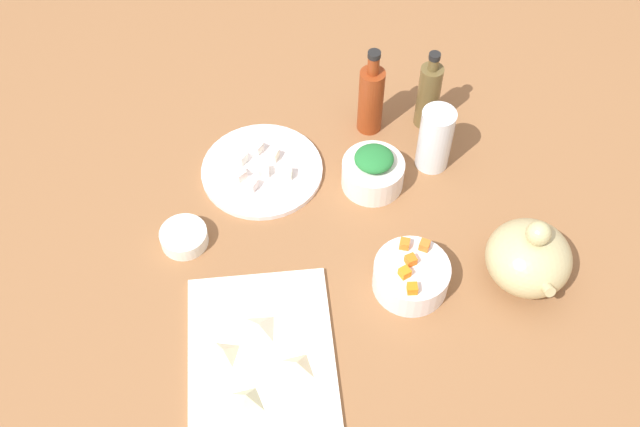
% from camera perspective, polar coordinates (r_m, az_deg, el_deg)
% --- Properties ---
extents(tabletop, '(1.90, 1.90, 0.03)m').
position_cam_1_polar(tabletop, '(1.49, 0.00, -1.49)').
color(tabletop, '#8D5E39').
rests_on(tabletop, ground).
extents(cutting_board, '(0.34, 0.29, 0.01)m').
position_cam_1_polar(cutting_board, '(1.34, -4.52, -10.55)').
color(cutting_board, white).
rests_on(cutting_board, tabletop).
extents(plate_tofu, '(0.25, 0.25, 0.01)m').
position_cam_1_polar(plate_tofu, '(1.57, -4.45, 3.32)').
color(plate_tofu, white).
rests_on(plate_tofu, tabletop).
extents(bowl_greens, '(0.13, 0.13, 0.06)m').
position_cam_1_polar(bowl_greens, '(1.53, 4.05, 3.05)').
color(bowl_greens, white).
rests_on(bowl_greens, tabletop).
extents(bowl_carrots, '(0.14, 0.14, 0.06)m').
position_cam_1_polar(bowl_carrots, '(1.39, 6.97, -4.79)').
color(bowl_carrots, white).
rests_on(bowl_carrots, tabletop).
extents(bowl_small_side, '(0.09, 0.09, 0.03)m').
position_cam_1_polar(bowl_small_side, '(1.47, -10.35, -1.79)').
color(bowl_small_side, white).
rests_on(bowl_small_side, tabletop).
extents(teapot, '(0.17, 0.16, 0.16)m').
position_cam_1_polar(teapot, '(1.42, 15.67, -3.25)').
color(teapot, tan).
rests_on(teapot, tabletop).
extents(bottle_0, '(0.05, 0.05, 0.20)m').
position_cam_1_polar(bottle_0, '(1.62, 8.30, 8.99)').
color(bottle_0, brown).
rests_on(bottle_0, tabletop).
extents(bottle_1, '(0.05, 0.05, 0.21)m').
position_cam_1_polar(bottle_1, '(1.60, 3.92, 8.78)').
color(bottle_1, maroon).
rests_on(bottle_1, tabletop).
extents(drinking_glass_0, '(0.07, 0.07, 0.15)m').
position_cam_1_polar(drinking_glass_0, '(1.55, 8.80, 5.66)').
color(drinking_glass_0, white).
rests_on(drinking_glass_0, tabletop).
extents(carrot_cube_0, '(0.02, 0.02, 0.02)m').
position_cam_1_polar(carrot_cube_0, '(1.37, 6.95, -3.55)').
color(carrot_cube_0, orange).
rests_on(carrot_cube_0, bowl_carrots).
extents(carrot_cube_1, '(0.02, 0.02, 0.02)m').
position_cam_1_polar(carrot_cube_1, '(1.33, 7.07, -5.71)').
color(carrot_cube_1, orange).
rests_on(carrot_cube_1, bowl_carrots).
extents(carrot_cube_2, '(0.02, 0.02, 0.02)m').
position_cam_1_polar(carrot_cube_2, '(1.38, 6.49, -2.32)').
color(carrot_cube_2, orange).
rests_on(carrot_cube_2, bowl_carrots).
extents(carrot_cube_3, '(0.02, 0.02, 0.02)m').
position_cam_1_polar(carrot_cube_3, '(1.35, 6.49, -4.51)').
color(carrot_cube_3, orange).
rests_on(carrot_cube_3, bowl_carrots).
extents(carrot_cube_4, '(0.02, 0.02, 0.02)m').
position_cam_1_polar(carrot_cube_4, '(1.39, 7.99, -2.42)').
color(carrot_cube_4, orange).
rests_on(carrot_cube_4, bowl_carrots).
extents(chopped_greens_mound, '(0.08, 0.08, 0.03)m').
position_cam_1_polar(chopped_greens_mound, '(1.49, 4.16, 4.21)').
color(chopped_greens_mound, '#247634').
rests_on(chopped_greens_mound, bowl_greens).
extents(tofu_cube_0, '(0.03, 0.03, 0.02)m').
position_cam_1_polar(tofu_cube_0, '(1.57, -3.64, 4.50)').
color(tofu_cube_0, '#F8ECCB').
rests_on(tofu_cube_0, plate_tofu).
extents(tofu_cube_1, '(0.03, 0.03, 0.02)m').
position_cam_1_polar(tofu_cube_1, '(1.57, -6.08, 4.25)').
color(tofu_cube_1, white).
rests_on(tofu_cube_1, plate_tofu).
extents(tofu_cube_2, '(0.03, 0.03, 0.02)m').
position_cam_1_polar(tofu_cube_2, '(1.52, -5.28, 2.22)').
color(tofu_cube_2, white).
rests_on(tofu_cube_2, plate_tofu).
extents(tofu_cube_3, '(0.02, 0.02, 0.02)m').
position_cam_1_polar(tofu_cube_3, '(1.55, -4.35, 3.27)').
color(tofu_cube_3, silver).
rests_on(tofu_cube_3, plate_tofu).
extents(tofu_cube_4, '(0.03, 0.03, 0.02)m').
position_cam_1_polar(tofu_cube_4, '(1.54, -2.57, 3.10)').
color(tofu_cube_4, white).
rests_on(tofu_cube_4, plate_tofu).
extents(tofu_cube_5, '(0.03, 0.03, 0.02)m').
position_cam_1_polar(tofu_cube_5, '(1.59, -4.84, 5.05)').
color(tofu_cube_5, silver).
rests_on(tofu_cube_5, plate_tofu).
extents(tofu_cube_6, '(0.03, 0.03, 0.02)m').
position_cam_1_polar(tofu_cube_6, '(1.54, -6.15, 2.96)').
color(tofu_cube_6, '#F5E0D1').
rests_on(tofu_cube_6, plate_tofu).
extents(dumpling_0, '(0.06, 0.06, 0.02)m').
position_cam_1_polar(dumpling_0, '(1.33, -7.41, -10.46)').
color(dumpling_0, beige).
rests_on(dumpling_0, cutting_board).
extents(dumpling_1, '(0.06, 0.06, 0.03)m').
position_cam_1_polar(dumpling_1, '(1.28, -5.65, -13.91)').
color(dumpling_1, beige).
rests_on(dumpling_1, cutting_board).
extents(dumpling_2, '(0.07, 0.07, 0.03)m').
position_cam_1_polar(dumpling_2, '(1.31, -1.77, -11.57)').
color(dumpling_2, beige).
rests_on(dumpling_2, cutting_board).
extents(dumpling_3, '(0.07, 0.07, 0.02)m').
position_cam_1_polar(dumpling_3, '(1.34, -4.69, -8.67)').
color(dumpling_3, beige).
rests_on(dumpling_3, cutting_board).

